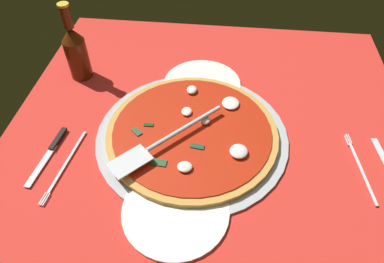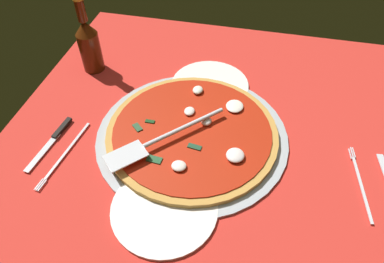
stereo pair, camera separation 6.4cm
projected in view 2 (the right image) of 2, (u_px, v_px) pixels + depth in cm
name	position (u px, v px, depth cm)	size (l,w,h in cm)	color
ground_plane	(210.00, 134.00, 85.46)	(98.74, 98.74, 0.80)	red
checker_pattern	(210.00, 133.00, 85.13)	(98.74, 98.74, 0.10)	silver
pizza_pan	(192.00, 136.00, 83.84)	(45.49, 45.49, 0.93)	#ADB4BB
dinner_plate_left	(164.00, 209.00, 70.14)	(21.49, 21.49, 1.00)	white
dinner_plate_right	(210.00, 85.00, 96.90)	(21.21, 21.21, 1.00)	white
pizza	(193.00, 132.00, 82.93)	(40.58, 40.58, 2.95)	gold
pizza_server	(163.00, 138.00, 78.27)	(23.74, 23.05, 1.00)	silver
place_setting_near	(378.00, 191.00, 73.16)	(20.31, 15.62, 1.40)	white
place_setting_far	(59.00, 147.00, 81.51)	(22.97, 13.59, 1.40)	white
beer_bottle	(89.00, 44.00, 96.50)	(5.93, 5.93, 21.89)	#4D210A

